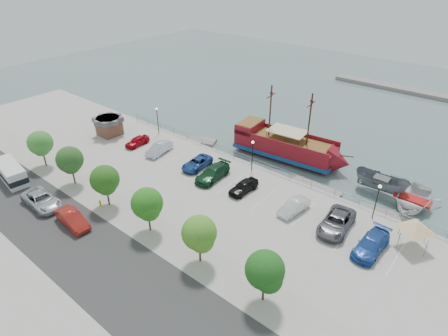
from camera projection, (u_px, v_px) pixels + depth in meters
The scene contains 35 objects.
ground at pixel (220, 198), 45.28m from camera, with size 160.00×160.00×0.00m, color slate.
land_slab at pixel (58, 307), 31.08m from camera, with size 100.00×58.00×1.20m, color #A8A79B.
street at pixel (107, 267), 34.10m from camera, with size 100.00×8.00×0.04m, color #373737.
sidewalk at pixel (157, 234), 38.10m from camera, with size 100.00×4.00×0.05m, color gray.
seawall_railing at pixel (257, 163), 49.71m from camera, with size 50.00×0.06×1.00m.
far_shore at pixel (430, 95), 76.27m from camera, with size 40.00×3.00×0.80m, color gray.
pirate_ship at pixel (293, 148), 52.75m from camera, with size 17.11×6.13×10.68m.
patrol_boat at pixel (380, 184), 45.63m from camera, with size 2.46×6.55×2.53m, color slate.
speedboat at pixel (412, 201), 43.47m from camera, with size 5.35×7.49×1.55m, color silver.
dock_west at pixel (192, 140), 58.70m from camera, with size 7.69×2.20×0.44m, color gray.
dock_mid at pixel (316, 188), 46.95m from camera, with size 6.47×1.85×0.37m, color gray.
dock_east at pixel (387, 215), 42.08m from camera, with size 6.44×1.84×0.37m, color gray.
shed at pixel (109, 125), 57.83m from camera, with size 3.57×3.57×2.85m.
canopy_tent at pixel (417, 223), 35.24m from camera, with size 4.60×4.60×3.21m.
street_van at pixel (41, 200), 41.93m from camera, with size 2.61×5.66×1.57m, color #ADB1B7.
street_sedan at pixel (72, 219), 38.97m from camera, with size 1.66×4.77×1.57m, color #A7211A.
shuttle_bus at pixel (11, 173), 46.50m from camera, with size 6.55×3.04×2.22m.
fire_hydrant at pixel (100, 203), 42.04m from camera, with size 0.27×0.27×0.76m.
lamp_post_left at pixel (157, 116), 57.47m from camera, with size 0.36×0.36×4.28m.
lamp_post_mid at pixel (252, 150), 47.62m from camera, with size 0.36×0.36×4.28m.
lamp_post_right at pixel (378, 196), 38.86m from camera, with size 0.36×0.36×4.28m.
tree_a at pixel (40, 144), 48.35m from camera, with size 3.30×3.20×5.00m.
tree_b at pixel (70, 161), 44.52m from camera, with size 3.30×3.20×5.00m.
tree_c at pixel (105, 181), 40.69m from camera, with size 3.30×3.20×5.00m.
tree_d at pixel (148, 205), 36.86m from camera, with size 3.30×3.20×5.00m.
tree_e at pixel (200, 235), 33.03m from camera, with size 3.30×3.20×5.00m.
tree_f at pixel (266, 272), 29.19m from camera, with size 3.30×3.20×5.00m.
parked_car_a at pixel (137, 141), 55.04m from camera, with size 1.57×3.91×1.33m, color #A70715.
parked_car_b at pixel (159, 148), 52.85m from camera, with size 1.60×4.59×1.51m, color silver.
parked_car_c at pixel (197, 163), 49.38m from camera, with size 2.21×4.79×1.33m, color navy.
parked_car_d at pixel (213, 173), 46.94m from camera, with size 2.24×5.51×1.60m, color #163F23.
parked_car_e at pixel (244, 186), 44.43m from camera, with size 1.69×4.19×1.43m, color black.
parked_car_f at pixel (294, 206), 41.00m from camera, with size 1.49×4.27×1.41m, color white.
parked_car_g at pixel (336, 222), 38.46m from camera, with size 2.69×5.84×1.62m, color #58565E.
parked_car_h at pixel (371, 245), 35.60m from camera, with size 2.18×5.37×1.56m, color #224BA1.
Camera 1 is at (23.99, -28.43, 25.09)m, focal length 30.00 mm.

